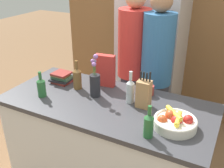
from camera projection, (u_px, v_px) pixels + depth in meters
name	position (u px, v px, depth m)	size (l,w,h in m)	color
kitchen_island	(107.00, 145.00, 2.36)	(1.76, 0.81, 0.90)	silver
back_wall_wood	(168.00, 17.00, 3.31)	(2.96, 0.12, 2.60)	brown
refrigerator	(152.00, 48.00, 3.18)	(0.73, 0.63, 1.97)	#B7B7BC
fruit_bowl	(175.00, 122.00, 1.82)	(0.30, 0.30, 0.11)	silver
knife_block	(144.00, 94.00, 2.05)	(0.11, 0.09, 0.30)	#A87A4C
flower_vase	(95.00, 83.00, 2.21)	(0.09, 0.09, 0.38)	#232328
cereal_box	(105.00, 71.00, 2.38)	(0.19, 0.08, 0.30)	red
coffee_mug	(149.00, 90.00, 2.26)	(0.08, 0.12, 0.08)	#99332D
book_stack	(61.00, 78.00, 2.48)	(0.20, 0.16, 0.10)	maroon
bottle_oil	(41.00, 87.00, 2.22)	(0.07, 0.07, 0.23)	#286633
bottle_vinegar	(130.00, 90.00, 2.11)	(0.07, 0.07, 0.27)	#B2BCC1
bottle_wine	(149.00, 125.00, 1.70)	(0.07, 0.07, 0.23)	#286633
bottle_water	(77.00, 78.00, 2.34)	(0.08, 0.08, 0.27)	brown
person_at_sink	(133.00, 62.00, 2.76)	(0.33, 0.33, 1.73)	#383842
person_in_blue	(156.00, 68.00, 2.58)	(0.31, 0.31, 1.73)	#383842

